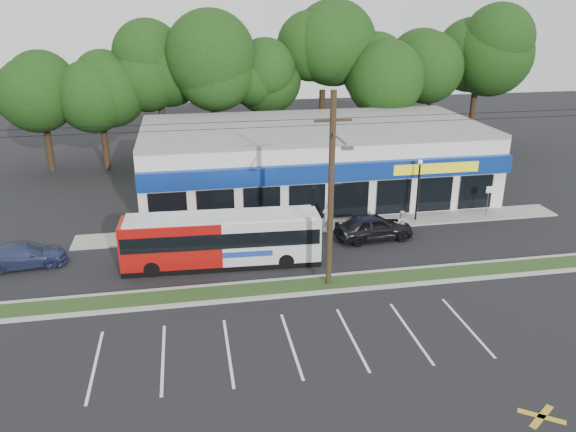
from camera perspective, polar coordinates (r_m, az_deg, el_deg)
The scene contains 15 objects.
ground at distance 28.03m, azimuth -1.40°, elevation -8.47°, with size 120.00×120.00×0.00m, color black.
grass_strip at distance 28.87m, azimuth -1.72°, elevation -7.41°, with size 40.00×1.60×0.12m, color #263C18.
curb_south at distance 28.12m, azimuth -1.45°, elevation -8.20°, with size 40.00×0.25×0.14m, color #9E9E93.
curb_north at distance 29.60m, azimuth -1.97°, elevation -6.62°, with size 40.00×0.25×0.14m, color #9E9E93.
sidewalk at distance 36.91m, azimuth 4.06°, elevation -0.94°, with size 32.00×2.20×0.10m, color #9E9E93.
strip_mall at distance 42.58m, azimuth 2.51°, elevation 5.78°, with size 25.00×12.55×5.30m.
utility_pole at distance 27.22m, azimuth 4.09°, elevation 3.02°, with size 50.00×2.77×10.00m.
lamp_post at distance 37.75m, azimuth 13.11°, elevation 3.28°, with size 0.30×0.30×4.25m.
sign_post at distance 40.11m, azimuth 19.69°, elevation 1.95°, with size 0.45×0.10×2.23m.
tree_line at distance 51.01m, azimuth -1.68°, elevation 14.90°, with size 46.76×6.76×11.83m.
metrobus at distance 31.17m, azimuth -6.75°, elevation -2.30°, with size 10.95×2.78×2.92m.
car_dark at distance 34.90m, azimuth 8.71°, elevation -1.09°, with size 1.93×4.80×1.63m, color black.
car_blue at distance 34.32m, azimuth -25.20°, elevation -3.66°, with size 1.80×4.42×1.28m, color navy.
pedestrian_a at distance 36.11m, azimuth 4.01°, elevation 0.01°, with size 0.66×0.43×1.80m, color silver.
pedestrian_b at distance 35.53m, azimuth 11.38°, elevation -0.78°, with size 0.85×0.66×1.74m, color beige.
Camera 1 is at (-3.75, -24.14, 13.74)m, focal length 35.00 mm.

